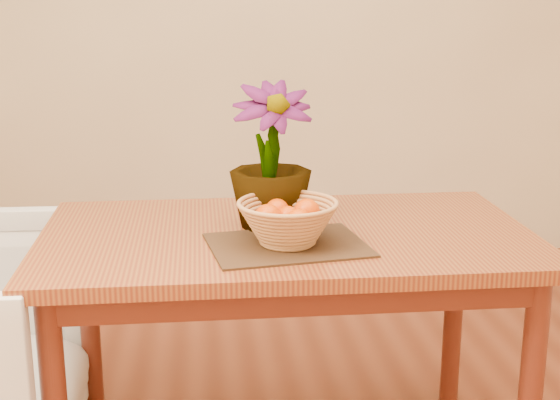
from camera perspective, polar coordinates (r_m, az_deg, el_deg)
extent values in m
cube|color=#FFE9C2|center=(4.08, -2.66, 13.93)|extent=(4.00, 0.02, 2.70)
cube|color=brown|center=(2.24, 0.51, -2.78)|extent=(1.40, 0.80, 0.04)
cube|color=#552013|center=(2.26, 0.51, -4.23)|extent=(1.28, 0.68, 0.08)
cylinder|color=#552013|center=(2.25, 17.81, -13.74)|extent=(0.06, 0.06, 0.71)
cylinder|color=#552013|center=(2.68, -13.75, -8.73)|extent=(0.06, 0.06, 0.71)
cylinder|color=#552013|center=(2.79, 12.59, -7.71)|extent=(0.06, 0.06, 0.71)
cube|color=#3A2215|center=(2.10, 0.56, -3.31)|extent=(0.45, 0.37, 0.01)
cylinder|color=tan|center=(2.10, 0.56, -3.13)|extent=(0.14, 0.14, 0.01)
sphere|color=#DB4F03|center=(2.08, 0.56, -1.24)|extent=(0.06, 0.06, 0.06)
sphere|color=#DB4F03|center=(2.10, 1.97, -0.86)|extent=(0.07, 0.07, 0.07)
sphere|color=#DB4F03|center=(2.12, -0.21, -0.77)|extent=(0.07, 0.07, 0.07)
sphere|color=#DB4F03|center=(2.05, -0.89, -1.29)|extent=(0.07, 0.07, 0.07)
sphere|color=#DB4F03|center=(2.03, 1.37, -1.56)|extent=(0.07, 0.07, 0.07)
imported|color=#1E4B15|center=(2.22, -0.69, 3.19)|extent=(0.25, 0.25, 0.42)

